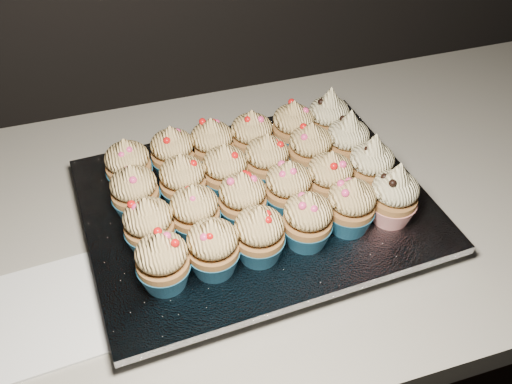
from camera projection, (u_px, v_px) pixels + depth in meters
worktop at (91, 248)px, 0.79m from camera, size 2.44×0.64×0.04m
napkin at (39, 316)px, 0.68m from camera, size 0.17×0.17×0.00m
baking_tray at (256, 213)px, 0.79m from camera, size 0.44×0.34×0.02m
foil_lining at (256, 204)px, 0.78m from camera, size 0.48×0.38×0.01m
cupcake_0 at (163, 262)px, 0.65m from camera, size 0.06×0.06×0.08m
cupcake_1 at (213, 248)px, 0.66m from camera, size 0.06×0.06×0.08m
cupcake_2 at (259, 234)px, 0.68m from camera, size 0.06×0.06×0.08m
cupcake_3 at (307, 220)px, 0.70m from camera, size 0.06×0.06×0.08m
cupcake_4 at (351, 206)px, 0.72m from camera, size 0.06×0.06×0.08m
cupcake_5 at (394, 196)px, 0.73m from camera, size 0.06×0.06×0.10m
cupcake_6 at (149, 226)px, 0.69m from camera, size 0.06×0.06×0.08m
cupcake_7 at (195, 212)px, 0.71m from camera, size 0.06×0.06×0.08m
cupcake_8 at (243, 200)px, 0.73m from camera, size 0.06×0.06×0.08m
cupcake_9 at (288, 188)px, 0.74m from camera, size 0.06×0.06×0.08m
cupcake_10 at (329, 178)px, 0.76m from camera, size 0.06×0.06×0.08m
cupcake_11 at (371, 166)px, 0.77m from camera, size 0.06×0.06×0.10m
cupcake_12 at (135, 192)px, 0.74m from camera, size 0.06×0.06×0.08m
cupcake_13 at (183, 181)px, 0.75m from camera, size 0.06×0.06×0.08m
cupcake_14 at (225, 171)px, 0.77m from camera, size 0.06×0.06×0.08m
cupcake_15 at (267, 161)px, 0.78m from camera, size 0.06×0.06×0.08m
cupcake_16 at (310, 149)px, 0.80m from camera, size 0.06×0.06×0.08m
cupcake_17 at (347, 142)px, 0.81m from camera, size 0.06×0.06×0.10m
cupcake_18 at (128, 166)px, 0.77m from camera, size 0.06×0.06×0.08m
cupcake_19 at (173, 153)px, 0.79m from camera, size 0.06×0.06×0.08m
cupcake_20 at (212, 145)px, 0.81m from camera, size 0.06×0.06×0.08m
cupcake_21 at (252, 137)px, 0.82m from camera, size 0.06×0.06×0.08m
cupcake_22 at (293, 127)px, 0.84m from camera, size 0.06×0.06×0.08m
cupcake_23 at (328, 118)px, 0.85m from camera, size 0.06×0.06×0.10m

